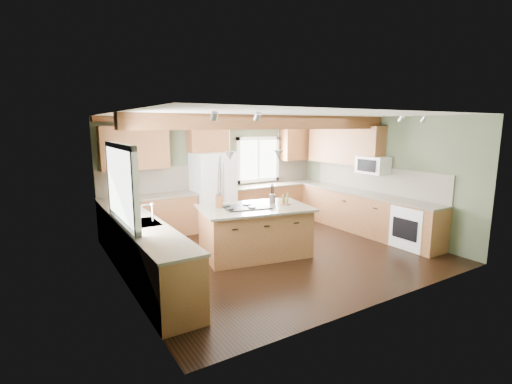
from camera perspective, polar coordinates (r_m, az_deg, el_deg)
floor at (r=7.27m, az=2.94°, el=-9.17°), size 5.60×5.60×0.00m
ceiling at (r=6.87m, az=3.15°, el=11.76°), size 5.60×5.60×0.00m
wall_back at (r=9.10m, az=-5.97°, el=3.11°), size 5.60×0.00×5.60m
wall_left at (r=5.85m, az=-20.12°, el=-1.36°), size 0.00×5.00×5.00m
wall_right at (r=8.84m, az=18.15°, el=2.46°), size 0.00×5.00×5.00m
ceiling_beam at (r=6.95m, az=2.66°, el=10.67°), size 5.55×0.26×0.26m
soffit_trim at (r=8.94m, az=-5.83°, el=10.96°), size 5.55×0.20×0.10m
backsplash_back at (r=9.10m, az=-5.92°, el=2.54°), size 5.58×0.03×0.58m
backsplash_right at (r=8.87m, az=17.81°, el=1.91°), size 0.03×3.70×0.58m
base_cab_back_left at (r=8.36m, az=-16.08°, el=-3.86°), size 2.02×0.60×0.88m
counter_back_left at (r=8.26m, az=-16.24°, el=-0.76°), size 2.06×0.64×0.04m
base_cab_back_right at (r=9.72m, az=2.84°, el=-1.53°), size 2.62×0.60×0.88m
counter_back_right at (r=9.64m, az=2.86°, el=1.15°), size 2.66×0.64×0.04m
base_cab_left at (r=6.18m, az=-16.98°, el=-8.84°), size 0.60×3.70×0.88m
counter_left at (r=6.05m, az=-17.21°, el=-4.71°), size 0.64×3.74×0.04m
base_cab_right at (r=8.80m, az=16.33°, el=-3.18°), size 0.60×3.70×0.88m
counter_right at (r=8.71m, az=16.48°, el=-0.23°), size 0.64×3.74×0.04m
upper_cab_back_left at (r=8.21m, az=-18.19°, el=6.46°), size 1.40×0.35×0.90m
upper_cab_over_fridge at (r=8.75m, az=-7.35°, el=8.39°), size 0.96×0.35×0.70m
upper_cab_right at (r=9.26m, az=13.40°, el=7.05°), size 0.35×2.20×0.90m
upper_cab_back_corner at (r=10.11m, az=6.32°, el=7.50°), size 0.90×0.35×0.90m
window_left at (r=5.86m, az=-20.18°, el=1.14°), size 0.04×1.60×1.05m
window_back at (r=9.61m, az=0.27°, el=5.04°), size 1.10×0.04×1.00m
sink at (r=6.05m, az=-17.21°, el=-4.66°), size 0.50×0.65×0.03m
faucet at (r=6.06m, az=-15.63°, el=-3.15°), size 0.02×0.02×0.28m
dishwasher at (r=5.02m, az=-12.93°, el=-13.28°), size 0.60×0.60×0.84m
oven at (r=8.01m, az=23.20°, el=-4.96°), size 0.60×0.72×0.84m
microwave at (r=8.61m, az=17.55°, el=3.98°), size 0.40×0.70×0.38m
pendant_left at (r=6.60m, az=-4.05°, el=5.56°), size 0.18×0.18×0.16m
pendant_right at (r=6.93m, az=3.45°, el=5.79°), size 0.18×0.18×0.16m
refrigerator at (r=8.69m, az=-6.61°, el=0.10°), size 0.90×0.74×1.80m
island at (r=7.01m, az=-0.20°, el=-6.13°), size 2.06×1.48×0.88m
island_top at (r=6.90m, az=-0.20°, el=-2.46°), size 2.21×1.62×0.04m
cooktop at (r=6.84m, az=-1.43°, el=-2.31°), size 0.90×0.68×0.02m
knife_block at (r=6.85m, az=-5.72°, el=-1.48°), size 0.16×0.14×0.22m
utensil_crock at (r=7.26m, az=2.53°, el=-0.99°), size 0.16×0.16×0.17m
bottle_tray at (r=7.15m, az=4.54°, el=-1.07°), size 0.26×0.26×0.20m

